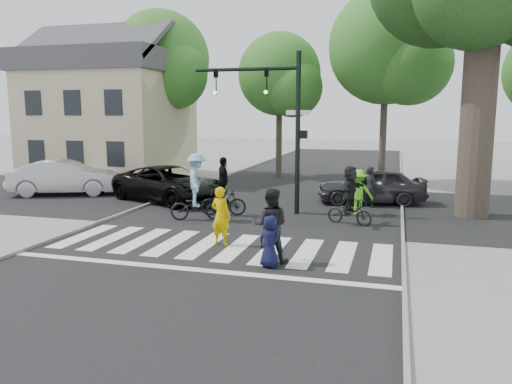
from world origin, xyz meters
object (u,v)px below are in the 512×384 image
pedestrian_woman (221,216)px  pedestrian_adult (271,225)px  car_suv (170,184)px  car_grey (371,185)px  traffic_signal (276,110)px  cyclist_left (197,191)px  cyclist_mid (223,192)px  cyclist_right (350,198)px  pedestrian_child (270,242)px  car_silver (65,177)px

pedestrian_woman → pedestrian_adult: size_ratio=0.89×
car_suv → car_grey: bearing=-53.2°
traffic_signal → car_grey: bearing=41.6°
cyclist_left → pedestrian_woman: bearing=-56.5°
car_suv → cyclist_left: bearing=-116.8°
pedestrian_adult → cyclist_mid: cyclist_mid is taller
cyclist_mid → car_grey: cyclist_mid is taller
pedestrian_adult → cyclist_right: 5.19m
cyclist_mid → car_grey: size_ratio=0.49×
pedestrian_child → car_silver: bearing=-16.4°
car_suv → pedestrian_woman: bearing=-119.4°
pedestrian_woman → car_grey: bearing=-100.2°
pedestrian_child → car_suv: car_suv is taller
traffic_signal → cyclist_mid: (-1.73, -1.04, -3.00)m
traffic_signal → pedestrian_adult: size_ratio=3.13×
traffic_signal → cyclist_left: bearing=-139.1°
car_silver → cyclist_left: bearing=-136.4°
pedestrian_adult → cyclist_right: (1.54, 4.96, -0.06)m
traffic_signal → cyclist_right: size_ratio=2.97×
pedestrian_child → car_suv: bearing=-32.5°
pedestrian_child → pedestrian_adult: (-0.11, 0.46, 0.30)m
pedestrian_woman → car_suv: bearing=-38.4°
pedestrian_child → car_suv: (-6.46, 7.84, 0.10)m
pedestrian_adult → cyclist_left: 5.63m
traffic_signal → car_suv: 5.98m
cyclist_left → pedestrian_adult: bearing=-48.1°
cyclist_mid → cyclist_right: size_ratio=1.08×
pedestrian_child → pedestrian_adult: 0.56m
traffic_signal → cyclist_mid: 3.61m
pedestrian_adult → traffic_signal: bearing=-83.2°
cyclist_left → cyclist_mid: (0.64, 1.01, -0.14)m
car_suv → car_grey: car_grey is taller
pedestrian_woman → car_suv: pedestrian_woman is taller
cyclist_mid → cyclist_right: 4.67m
traffic_signal → car_grey: size_ratio=1.34×
pedestrian_adult → car_silver: bearing=-38.9°
traffic_signal → cyclist_left: (-2.36, -2.05, -2.86)m
pedestrian_woman → cyclist_mid: size_ratio=0.78×
traffic_signal → pedestrian_woman: (-0.39, -5.03, -3.04)m
pedestrian_woman → pedestrian_child: pedestrian_woman is taller
car_grey → pedestrian_adult: bearing=-23.2°
car_grey → car_suv: bearing=-88.1°
traffic_signal → car_suv: size_ratio=1.09×
traffic_signal → pedestrian_child: 7.59m
pedestrian_child → car_grey: (1.93, 9.73, 0.11)m
cyclist_left → cyclist_mid: cyclist_left is taller
traffic_signal → car_silver: traffic_signal is taller
cyclist_right → car_suv: size_ratio=0.37×
pedestrian_adult → car_suv: pedestrian_adult is taller
traffic_signal → pedestrian_woman: size_ratio=3.50×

